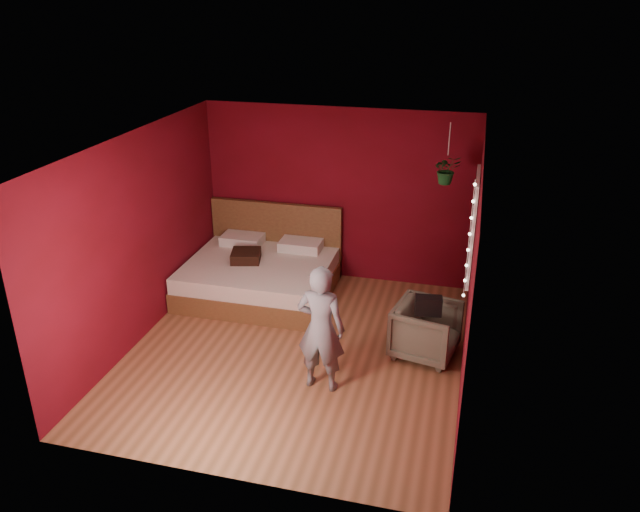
# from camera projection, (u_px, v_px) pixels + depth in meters

# --- Properties ---
(floor) EXTENTS (4.50, 4.50, 0.00)m
(floor) POSITION_uv_depth(u_px,v_px,m) (297.00, 350.00, 7.73)
(floor) COLOR #995D3D
(floor) RESTS_ON ground
(room_walls) EXTENTS (4.04, 4.54, 2.62)m
(room_walls) POSITION_uv_depth(u_px,v_px,m) (294.00, 223.00, 7.06)
(room_walls) COLOR maroon
(room_walls) RESTS_ON ground
(window) EXTENTS (0.05, 0.97, 1.27)m
(window) POSITION_uv_depth(u_px,v_px,m) (473.00, 226.00, 7.48)
(window) COLOR white
(window) RESTS_ON room_walls
(fairy_lights) EXTENTS (0.04, 0.04, 1.45)m
(fairy_lights) POSITION_uv_depth(u_px,v_px,m) (469.00, 242.00, 7.02)
(fairy_lights) COLOR silver
(fairy_lights) RESTS_ON room_walls
(bed) EXTENTS (2.06, 1.75, 1.13)m
(bed) POSITION_uv_depth(u_px,v_px,m) (261.00, 273.00, 9.09)
(bed) COLOR brown
(bed) RESTS_ON ground
(person) EXTENTS (0.56, 0.39, 1.48)m
(person) POSITION_uv_depth(u_px,v_px,m) (321.00, 329.00, 6.75)
(person) COLOR slate
(person) RESTS_ON ground
(armchair) EXTENTS (0.88, 0.86, 0.68)m
(armchair) POSITION_uv_depth(u_px,v_px,m) (426.00, 330.00, 7.51)
(armchair) COLOR #666651
(armchair) RESTS_ON ground
(handbag) EXTENTS (0.32, 0.19, 0.22)m
(handbag) POSITION_uv_depth(u_px,v_px,m) (428.00, 305.00, 7.14)
(handbag) COLOR black
(handbag) RESTS_ON armchair
(throw_pillow) EXTENTS (0.49, 0.49, 0.14)m
(throw_pillow) POSITION_uv_depth(u_px,v_px,m) (246.00, 256.00, 8.94)
(throw_pillow) COLOR black
(throw_pillow) RESTS_ON bed
(hanging_plant) EXTENTS (0.42, 0.39, 0.79)m
(hanging_plant) POSITION_uv_depth(u_px,v_px,m) (447.00, 170.00, 7.93)
(hanging_plant) COLOR silver
(hanging_plant) RESTS_ON room_walls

